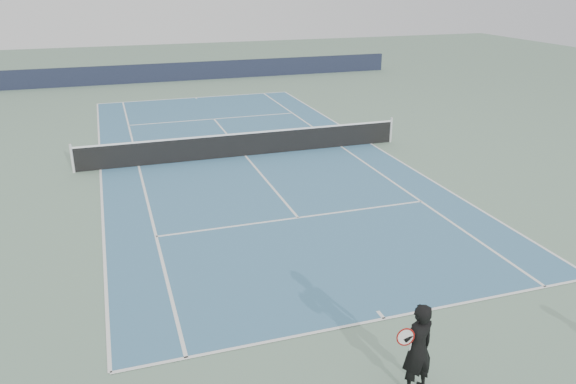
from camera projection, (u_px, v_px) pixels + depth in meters
name	position (u px, v px, depth m)	size (l,w,h in m)	color
ground	(245.00, 156.00, 22.21)	(80.00, 80.00, 0.00)	slate
court_surface	(245.00, 156.00, 22.21)	(10.97, 23.77, 0.01)	teal
tennis_net	(245.00, 144.00, 22.03)	(12.90, 0.10, 1.07)	silver
windscreen_far	(181.00, 72.00, 37.84)	(30.00, 0.25, 1.20)	black
tennis_player	(417.00, 348.00, 9.40)	(0.81, 0.56, 1.71)	black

